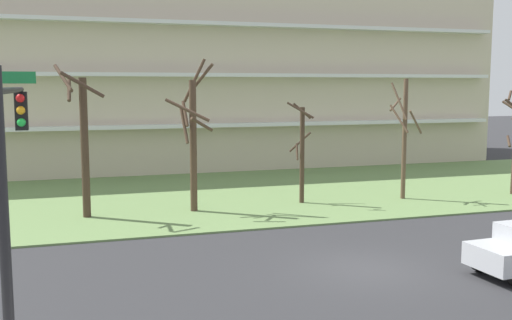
# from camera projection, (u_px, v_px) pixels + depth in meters

# --- Properties ---
(ground) EXTENTS (160.00, 160.00, 0.00)m
(ground) POSITION_uv_depth(u_px,v_px,m) (366.00, 269.00, 19.20)
(ground) COLOR #2D2D30
(grass_lawn_strip) EXTENTS (80.00, 16.00, 0.08)m
(grass_lawn_strip) POSITION_uv_depth(u_px,v_px,m) (244.00, 194.00, 32.45)
(grass_lawn_strip) COLOR #66844C
(grass_lawn_strip) RESTS_ON ground
(apartment_building) EXTENTS (43.93, 14.80, 13.09)m
(apartment_building) POSITION_uv_depth(u_px,v_px,m) (189.00, 77.00, 45.78)
(apartment_building) COLOR beige
(apartment_building) RESTS_ON ground
(tree_far_left) EXTENTS (2.06, 1.80, 6.77)m
(tree_far_left) POSITION_uv_depth(u_px,v_px,m) (83.00, 139.00, 26.00)
(tree_far_left) COLOR #423023
(tree_far_left) RESTS_ON ground
(tree_left) EXTENTS (2.41, 2.43, 7.09)m
(tree_left) POSITION_uv_depth(u_px,v_px,m) (193.00, 136.00, 27.35)
(tree_left) COLOR #4C3828
(tree_left) RESTS_ON ground
(tree_center) EXTENTS (1.58, 1.60, 5.08)m
(tree_center) POSITION_uv_depth(u_px,v_px,m) (302.00, 151.00, 29.43)
(tree_center) COLOR #423023
(tree_center) RESTS_ON ground
(tree_right) EXTENTS (1.68, 1.69, 6.20)m
(tree_right) POSITION_uv_depth(u_px,v_px,m) (404.00, 135.00, 30.41)
(tree_right) COLOR brown
(tree_right) RESTS_ON ground
(traffic_signal_mast) EXTENTS (0.90, 5.34, 6.16)m
(traffic_signal_mast) POSITION_uv_depth(u_px,v_px,m) (12.00, 173.00, 11.18)
(traffic_signal_mast) COLOR black
(traffic_signal_mast) RESTS_ON ground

